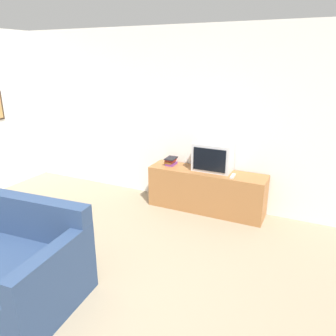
% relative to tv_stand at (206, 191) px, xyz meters
% --- Properties ---
extents(ground_plane, '(14.00, 14.00, 0.00)m').
position_rel_tv_stand_xyz_m(ground_plane, '(-0.43, -2.76, -0.31)').
color(ground_plane, gray).
extents(wall_back, '(9.00, 0.06, 2.60)m').
position_rel_tv_stand_xyz_m(wall_back, '(-0.43, 0.27, 0.99)').
color(wall_back, white).
rests_on(wall_back, ground_plane).
extents(tv_stand, '(1.70, 0.43, 0.61)m').
position_rel_tv_stand_xyz_m(tv_stand, '(0.00, 0.00, 0.00)').
color(tv_stand, '#9E6638').
rests_on(tv_stand, ground_plane).
extents(television, '(0.55, 0.31, 0.40)m').
position_rel_tv_stand_xyz_m(television, '(0.06, 0.06, 0.51)').
color(television, silver).
rests_on(television, tv_stand).
extents(book_stack, '(0.15, 0.22, 0.12)m').
position_rel_tv_stand_xyz_m(book_stack, '(-0.59, 0.03, 0.37)').
color(book_stack, '#7A3884').
rests_on(book_stack, tv_stand).
extents(remote_on_stand, '(0.05, 0.18, 0.02)m').
position_rel_tv_stand_xyz_m(remote_on_stand, '(0.40, -0.09, 0.32)').
color(remote_on_stand, '#B7B7B7').
rests_on(remote_on_stand, tv_stand).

